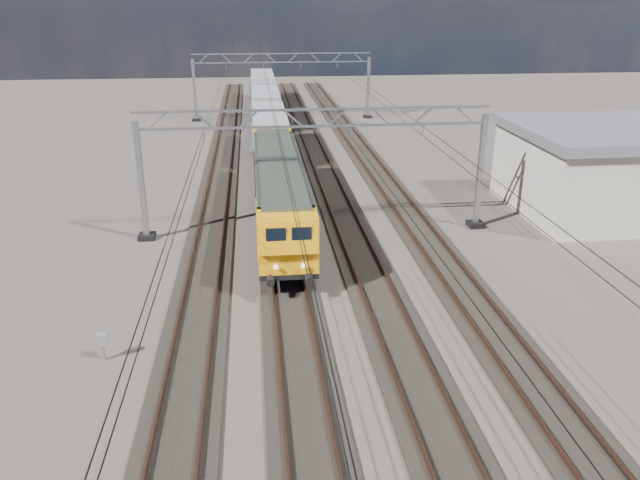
{
  "coord_description": "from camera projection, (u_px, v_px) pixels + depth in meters",
  "views": [
    {
      "loc": [
        -3.32,
        -29.48,
        12.65
      ],
      "look_at": [
        -0.52,
        -3.33,
        2.4
      ],
      "focal_mm": 35.0,
      "sensor_mm": 36.0,
      "label": 1
    }
  ],
  "objects": [
    {
      "name": "catenary_gantry_mid",
      "position": [
        315.0,
        167.0,
        34.52
      ],
      "size": [
        19.9,
        0.9,
        7.11
      ],
      "color": "#8F959C",
      "rests_on": "ground"
    },
    {
      "name": "trackside_cabinet",
      "position": [
        102.0,
        340.0,
        23.02
      ],
      "size": [
        0.4,
        0.33,
        1.1
      ],
      "rotation": [
        0.0,
        0.0,
        0.15
      ],
      "color": "#8F959C",
      "rests_on": "ground"
    },
    {
      "name": "hopper_wagon_mid",
      "position": [
        265.0,
        103.0,
        65.88
      ],
      "size": [
        3.38,
        13.0,
        3.25
      ],
      "color": "black",
      "rests_on": "ground"
    },
    {
      "name": "hopper_wagon_lead",
      "position": [
        269.0,
        129.0,
        52.72
      ],
      "size": [
        3.38,
        13.0,
        3.25
      ],
      "color": "black",
      "rests_on": "ground"
    },
    {
      "name": "track_loco",
      "position": [
        284.0,
        260.0,
        32.0
      ],
      "size": [
        2.6,
        140.0,
        0.3
      ],
      "color": "black",
      "rests_on": "ground"
    },
    {
      "name": "locomotive",
      "position": [
        279.0,
        187.0,
        36.3
      ],
      "size": [
        2.76,
        21.1,
        3.62
      ],
      "color": "black",
      "rests_on": "ground"
    },
    {
      "name": "track_inner_east",
      "position": [
        361.0,
        257.0,
        32.4
      ],
      "size": [
        2.6,
        140.0,
        0.3
      ],
      "color": "black",
      "rests_on": "ground"
    },
    {
      "name": "track_outer_east",
      "position": [
        436.0,
        254.0,
        32.8
      ],
      "size": [
        2.6,
        140.0,
        0.3
      ],
      "color": "black",
      "rests_on": "ground"
    },
    {
      "name": "catenary_gantry_far",
      "position": [
        282.0,
        84.0,
        67.87
      ],
      "size": [
        19.9,
        0.9,
        7.11
      ],
      "color": "#8F959C",
      "rests_on": "ground"
    },
    {
      "name": "overhead_wires",
      "position": [
        309.0,
        120.0,
        37.55
      ],
      "size": [
        12.03,
        140.0,
        0.53
      ],
      "color": "black",
      "rests_on": "ground"
    },
    {
      "name": "track_outer_west",
      "position": [
        206.0,
        263.0,
        31.61
      ],
      "size": [
        2.6,
        140.0,
        0.3
      ],
      "color": "black",
      "rests_on": "ground"
    },
    {
      "name": "hopper_wagon_third",
      "position": [
        262.0,
        86.0,
        79.04
      ],
      "size": [
        3.38,
        13.0,
        3.25
      ],
      "color": "black",
      "rests_on": "ground"
    },
    {
      "name": "ground",
      "position": [
        323.0,
        260.0,
        32.23
      ],
      "size": [
        160.0,
        160.0,
        0.0
      ],
      "primitive_type": "plane",
      "color": "black",
      "rests_on": "ground"
    }
  ]
}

